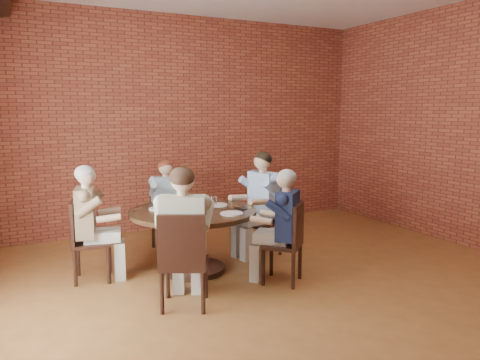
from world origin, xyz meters
name	(u,v)px	position (x,y,z in m)	size (l,w,h in m)	color
floor	(298,304)	(0.00, 0.00, 0.00)	(7.00, 7.00, 0.00)	#99632F
wall_back	(178,124)	(0.00, 3.50, 1.70)	(7.00, 7.00, 0.00)	brown
dining_table	(193,228)	(-0.58, 1.36, 0.53)	(1.49, 1.49, 0.75)	black
chair_a	(265,215)	(0.54, 1.62, 0.52)	(0.53, 0.53, 0.96)	black
diner_a	(260,204)	(0.45, 1.60, 0.69)	(0.55, 0.68, 1.37)	#467BB6
chair_b	(166,214)	(-0.58, 2.45, 0.48)	(0.38, 0.38, 0.88)	black
diner_b	(167,205)	(-0.58, 2.37, 0.62)	(0.47, 0.58, 1.24)	#9FBCCA
chair_c	(84,237)	(-1.78, 1.63, 0.50)	(0.49, 0.49, 0.92)	black
diner_c	(91,224)	(-1.70, 1.61, 0.65)	(0.51, 0.63, 1.31)	brown
chair_d	(183,258)	(-1.06, 0.38, 0.52)	(0.60, 0.60, 0.96)	black
diner_d	(184,238)	(-1.02, 0.46, 0.69)	(0.56, 0.68, 1.38)	beige
chair_e	(289,240)	(0.23, 0.53, 0.49)	(0.56, 0.56, 0.90)	black
diner_e	(282,227)	(0.17, 0.58, 0.64)	(0.49, 0.60, 1.27)	#161F3E
plate_a	(217,205)	(-0.23, 1.47, 0.76)	(0.26, 0.26, 0.01)	white
plate_b	(185,201)	(-0.50, 1.86, 0.76)	(0.26, 0.26, 0.01)	white
plate_c	(160,209)	(-0.92, 1.57, 0.76)	(0.26, 0.26, 0.01)	white
plate_d	(231,213)	(-0.27, 0.95, 0.76)	(0.26, 0.26, 0.01)	white
glass_a	(214,202)	(-0.30, 1.38, 0.82)	(0.07, 0.07, 0.14)	white
glass_b	(193,199)	(-0.48, 1.63, 0.82)	(0.07, 0.07, 0.14)	white
glass_c	(163,201)	(-0.84, 1.71, 0.82)	(0.07, 0.07, 0.14)	white
glass_d	(178,203)	(-0.73, 1.49, 0.82)	(0.07, 0.07, 0.14)	white
glass_e	(177,207)	(-0.81, 1.26, 0.82)	(0.07, 0.07, 0.14)	white
glass_f	(203,211)	(-0.62, 0.95, 0.82)	(0.07, 0.07, 0.14)	white
glass_g	(202,208)	(-0.57, 1.11, 0.82)	(0.07, 0.07, 0.14)	white
smartphone	(241,209)	(-0.06, 1.14, 0.75)	(0.07, 0.15, 0.01)	black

